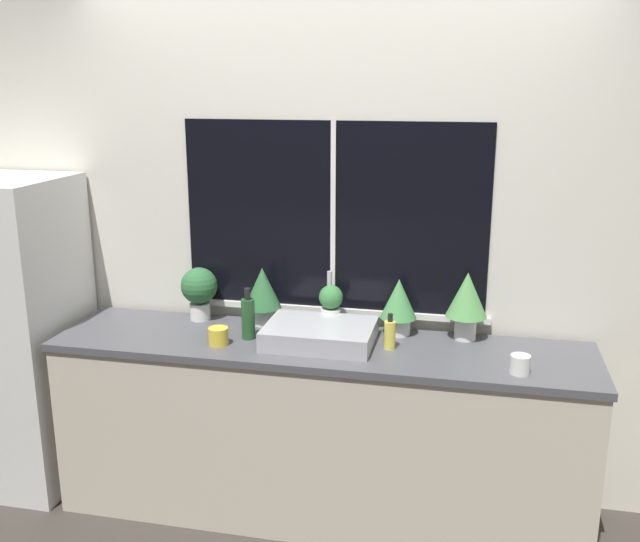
% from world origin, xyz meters
% --- Properties ---
extents(wall_back, '(8.00, 0.09, 2.70)m').
position_xyz_m(wall_back, '(0.00, 0.63, 1.35)').
color(wall_back, silver).
rests_on(wall_back, ground_plane).
extents(wall_left, '(0.06, 7.00, 2.70)m').
position_xyz_m(wall_left, '(-2.30, 1.50, 1.35)').
color(wall_left, silver).
rests_on(wall_left, ground_plane).
extents(counter, '(2.52, 0.58, 0.89)m').
position_xyz_m(counter, '(0.00, 0.28, 0.44)').
color(counter, beige).
rests_on(counter, ground_plane).
extents(refrigerator, '(0.71, 0.63, 1.61)m').
position_xyz_m(refrigerator, '(-1.66, 0.28, 0.81)').
color(refrigerator, silver).
rests_on(refrigerator, ground_plane).
extents(sink, '(0.50, 0.43, 0.29)m').
position_xyz_m(sink, '(0.00, 0.29, 0.93)').
color(sink, '#ADADB2').
rests_on(sink, counter).
extents(potted_plant_far_left, '(0.19, 0.19, 0.27)m').
position_xyz_m(potted_plant_far_left, '(-0.67, 0.49, 1.05)').
color(potted_plant_far_left, white).
rests_on(potted_plant_far_left, counter).
extents(potted_plant_left, '(0.19, 0.19, 0.29)m').
position_xyz_m(potted_plant_left, '(-0.34, 0.49, 1.06)').
color(potted_plant_left, white).
rests_on(potted_plant_left, counter).
extents(potted_plant_center, '(0.12, 0.12, 0.22)m').
position_xyz_m(potted_plant_center, '(0.01, 0.49, 1.01)').
color(potted_plant_center, white).
rests_on(potted_plant_center, counter).
extents(potted_plant_right, '(0.17, 0.17, 0.27)m').
position_xyz_m(potted_plant_right, '(0.34, 0.49, 1.04)').
color(potted_plant_right, white).
rests_on(potted_plant_right, counter).
extents(potted_plant_far_right, '(0.19, 0.19, 0.33)m').
position_xyz_m(potted_plant_far_right, '(0.66, 0.49, 1.09)').
color(potted_plant_far_right, white).
rests_on(potted_plant_far_right, counter).
extents(soap_bottle, '(0.05, 0.05, 0.17)m').
position_xyz_m(soap_bottle, '(0.33, 0.28, 0.96)').
color(soap_bottle, '#DBD14C').
rests_on(soap_bottle, counter).
extents(bottle_tall, '(0.06, 0.06, 0.25)m').
position_xyz_m(bottle_tall, '(-0.34, 0.27, 0.99)').
color(bottle_tall, '#235128').
rests_on(bottle_tall, counter).
extents(mug_yellow, '(0.09, 0.09, 0.08)m').
position_xyz_m(mug_yellow, '(-0.45, 0.16, 0.93)').
color(mug_yellow, gold).
rests_on(mug_yellow, counter).
extents(mug_white, '(0.08, 0.08, 0.08)m').
position_xyz_m(mug_white, '(0.89, 0.12, 0.93)').
color(mug_white, white).
rests_on(mug_white, counter).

